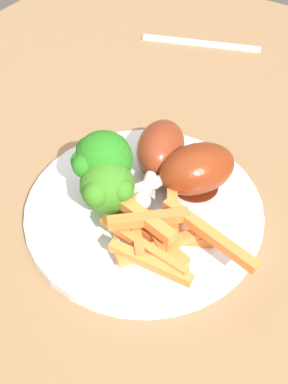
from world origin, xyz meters
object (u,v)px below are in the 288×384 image
object	(u,v)px
broccoli_floret_middle	(108,186)
carrot_fries_pile	(160,233)
dining_table	(98,270)
chicken_drumstick_far	(191,168)
broccoli_floret_front	(101,159)
chicken_drumstick_near	(194,170)
chicken_drumstick_extra	(160,150)
dinner_plate	(144,209)
fork	(201,43)

from	to	relation	value
broccoli_floret_middle	carrot_fries_pile	bearing A→B (deg)	82.75
dining_table	chicken_drumstick_far	size ratio (longest dim) A/B	10.23
dining_table	chicken_drumstick_far	xyz separation A→B (m)	(-0.09, 0.07, 0.13)
broccoli_floret_front	chicken_drumstick_near	distance (m)	0.10
chicken_drumstick_extra	dinner_plate	bearing A→B (deg)	16.29
dining_table	chicken_drumstick_extra	xyz separation A→B (m)	(-0.10, 0.02, 0.13)
chicken_drumstick_far	fork	size ratio (longest dim) A/B	0.62
broccoli_floret_middle	chicken_drumstick_near	size ratio (longest dim) A/B	0.54
dining_table	broccoli_floret_front	bearing A→B (deg)	-173.70
dining_table	broccoli_floret_middle	world-z (taller)	broccoli_floret_middle
dinner_plate	fork	world-z (taller)	dinner_plate
dining_table	broccoli_floret_front	world-z (taller)	broccoli_floret_front
carrot_fries_pile	fork	world-z (taller)	carrot_fries_pile
dining_table	carrot_fries_pile	bearing A→B (deg)	91.50
dining_table	dinner_plate	distance (m)	0.12
chicken_drumstick_near	dining_table	bearing A→B (deg)	-38.32
chicken_drumstick_near	chicken_drumstick_extra	bearing A→B (deg)	-99.47
fork	chicken_drumstick_extra	bearing A→B (deg)	-91.41
broccoli_floret_front	chicken_drumstick_far	bearing A→B (deg)	132.28
dining_table	broccoli_floret_front	distance (m)	0.16
chicken_drumstick_far	dining_table	bearing A→B (deg)	-35.25
fork	chicken_drumstick_far	bearing A→B (deg)	-84.64
carrot_fries_pile	fork	xyz separation A→B (m)	(-0.39, -0.16, -0.03)
carrot_fries_pile	chicken_drumstick_extra	size ratio (longest dim) A/B	1.27
carrot_fries_pile	chicken_drumstick_near	xyz separation A→B (m)	(-0.09, -0.01, 0.00)
dining_table	dinner_plate	size ratio (longest dim) A/B	4.82
broccoli_floret_front	fork	distance (m)	0.37
broccoli_floret_front	fork	size ratio (longest dim) A/B	0.42
broccoli_floret_front	dinner_plate	bearing A→B (deg)	100.96
chicken_drumstick_near	broccoli_floret_front	bearing A→B (deg)	-51.30
dinner_plate	chicken_drumstick_far	bearing A→B (deg)	155.57
chicken_drumstick_far	dinner_plate	bearing A→B (deg)	-24.43
broccoli_floret_middle	chicken_drumstick_near	world-z (taller)	broccoli_floret_middle
broccoli_floret_front	broccoli_floret_middle	world-z (taller)	broccoli_floret_front
dinner_plate	chicken_drumstick_far	world-z (taller)	chicken_drumstick_far
dining_table	dinner_plate	world-z (taller)	dinner_plate
fork	broccoli_floret_middle	bearing A→B (deg)	-96.35
broccoli_floret_middle	chicken_drumstick_near	distance (m)	0.10
chicken_drumstick_near	chicken_drumstick_far	world-z (taller)	chicken_drumstick_near
dining_table	fork	bearing A→B (deg)	-169.34
broccoli_floret_middle	broccoli_floret_front	bearing A→B (deg)	-132.86
broccoli_floret_front	carrot_fries_pile	distance (m)	0.10
dinner_plate	broccoli_floret_front	world-z (taller)	broccoli_floret_front
dining_table	broccoli_floret_middle	xyz separation A→B (m)	(-0.01, 0.02, 0.15)
dining_table	chicken_drumstick_near	world-z (taller)	chicken_drumstick_near
broccoli_floret_front	carrot_fries_pile	size ratio (longest dim) A/B	0.48
dinner_plate	carrot_fries_pile	world-z (taller)	carrot_fries_pile
dining_table	carrot_fries_pile	xyz separation A→B (m)	(-0.00, 0.08, 0.13)
fork	dining_table	bearing A→B (deg)	-99.27
broccoli_floret_middle	chicken_drumstick_extra	xyz separation A→B (m)	(-0.09, 0.01, -0.02)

